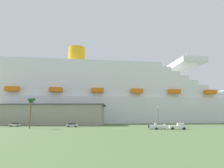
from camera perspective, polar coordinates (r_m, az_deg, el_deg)
name	(u,v)px	position (r m, az deg, el deg)	size (l,w,h in m)	color
ground_plane	(112,125)	(105.02, 0.02, -11.97)	(600.00, 600.00, 0.00)	#567042
cruise_ship	(111,99)	(142.86, -0.29, -4.36)	(225.04, 45.04, 61.44)	white
terminal_building	(47,115)	(109.26, -18.67, -8.59)	(63.64, 26.56, 10.59)	gray
pickup_truck	(178,126)	(71.40, 18.96, -11.75)	(5.86, 3.04, 2.20)	white
small_boat_on_trailer	(159,127)	(70.24, 13.75, -12.10)	(7.27, 3.08, 2.15)	#595960
palm_tree	(31,103)	(79.40, -22.74, -5.22)	(3.21, 3.20, 11.35)	brown
street_lamp	(158,114)	(80.59, 13.47, -8.56)	(0.56, 0.56, 8.41)	slate
parked_car_white_van	(15,125)	(98.14, -26.73, -10.65)	(4.63, 2.44, 1.58)	white
parked_car_silver_sedan	(72,125)	(85.26, -11.65, -11.77)	(4.93, 2.74, 1.58)	silver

